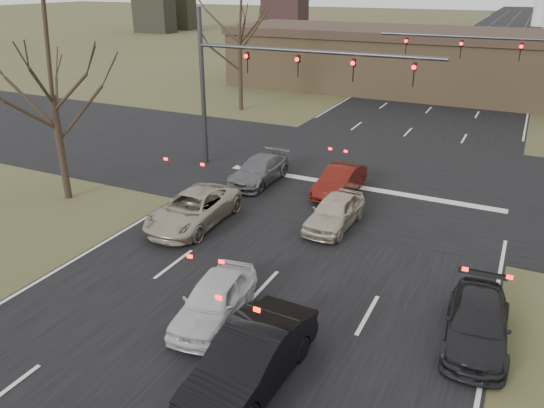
# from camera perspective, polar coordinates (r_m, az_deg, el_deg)

# --- Properties ---
(ground) EXTENTS (360.00, 360.00, 0.00)m
(ground) POSITION_cam_1_polar(r_m,az_deg,el_deg) (15.26, -6.26, -14.35)
(ground) COLOR #484826
(ground) RESTS_ON ground
(road_main) EXTENTS (14.00, 300.00, 0.02)m
(road_main) POSITION_cam_1_polar(r_m,az_deg,el_deg) (71.04, 20.94, 14.16)
(road_main) COLOR black
(road_main) RESTS_ON ground
(road_cross) EXTENTS (200.00, 14.00, 0.02)m
(road_cross) POSITION_cam_1_polar(r_m,az_deg,el_deg) (27.59, 10.34, 3.16)
(road_cross) COLOR black
(road_cross) RESTS_ON ground
(building) EXTENTS (42.40, 10.40, 5.30)m
(building) POSITION_cam_1_polar(r_m,az_deg,el_deg) (48.80, 20.77, 13.90)
(building) COLOR olive
(building) RESTS_ON ground
(mast_arm_near) EXTENTS (12.12, 0.24, 8.00)m
(mast_arm_near) POSITION_cam_1_polar(r_m,az_deg,el_deg) (26.35, -1.42, 13.97)
(mast_arm_near) COLOR #383A3D
(mast_arm_near) RESTS_ON ground
(mast_arm_far) EXTENTS (11.12, 0.24, 8.00)m
(mast_arm_far) POSITION_cam_1_polar(r_m,az_deg,el_deg) (33.39, 25.57, 13.65)
(mast_arm_far) COLOR #383A3D
(mast_arm_far) RESTS_ON ground
(tree_left_near) EXTENTS (5.10, 5.10, 8.50)m
(tree_left_near) POSITION_cam_1_polar(r_m,az_deg,el_deg) (24.47, -23.26, 15.03)
(tree_left_near) COLOR black
(tree_left_near) RESTS_ON ground
(tree_left_far) EXTENTS (5.70, 5.70, 9.50)m
(tree_left_far) POSITION_cam_1_polar(r_m,az_deg,el_deg) (40.32, -3.60, 20.34)
(tree_left_far) COLOR black
(tree_left_far) RESTS_ON ground
(car_silver_suv) EXTENTS (2.40, 4.93, 1.35)m
(car_silver_suv) POSITION_cam_1_polar(r_m,az_deg,el_deg) (21.62, -8.45, -0.53)
(car_silver_suv) COLOR #ADA48C
(car_silver_suv) RESTS_ON ground
(car_white_sedan) EXTENTS (2.04, 4.01, 1.31)m
(car_white_sedan) POSITION_cam_1_polar(r_m,az_deg,el_deg) (15.71, -6.21, -10.20)
(car_white_sedan) COLOR silver
(car_white_sedan) RESTS_ON ground
(car_black_hatch) EXTENTS (1.78, 4.62, 1.50)m
(car_black_hatch) POSITION_cam_1_polar(r_m,az_deg,el_deg) (13.39, -2.28, -16.29)
(car_black_hatch) COLOR black
(car_black_hatch) RESTS_ON ground
(car_charcoal_sedan) EXTENTS (1.93, 4.18, 1.18)m
(car_charcoal_sedan) POSITION_cam_1_polar(r_m,az_deg,el_deg) (15.81, 21.20, -11.86)
(car_charcoal_sedan) COLOR black
(car_charcoal_sedan) RESTS_ON ground
(car_grey_ahead) EXTENTS (1.77, 4.27, 1.24)m
(car_grey_ahead) POSITION_cam_1_polar(r_m,az_deg,el_deg) (25.95, -1.39, 3.67)
(car_grey_ahead) COLOR slate
(car_grey_ahead) RESTS_ON ground
(car_red_ahead) EXTENTS (1.53, 3.91, 1.27)m
(car_red_ahead) POSITION_cam_1_polar(r_m,az_deg,el_deg) (24.69, 7.28, 2.49)
(car_red_ahead) COLOR #4F100B
(car_red_ahead) RESTS_ON ground
(car_silver_ahead) EXTENTS (1.66, 3.88, 1.30)m
(car_silver_ahead) POSITION_cam_1_polar(r_m,az_deg,el_deg) (21.35, 6.76, -0.81)
(car_silver_ahead) COLOR beige
(car_silver_ahead) RESTS_ON ground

